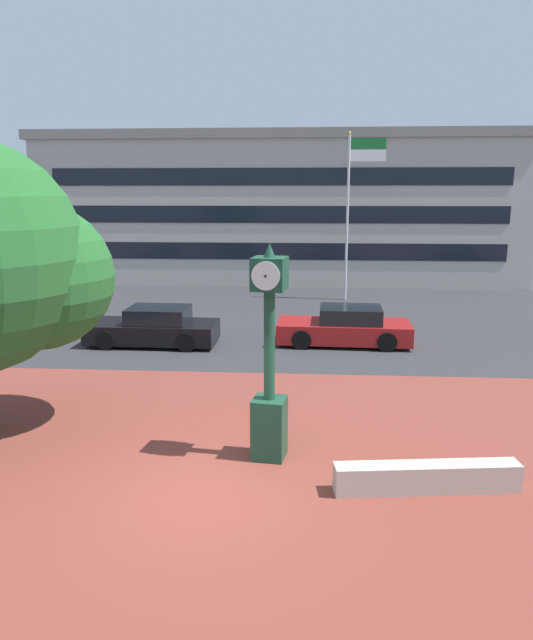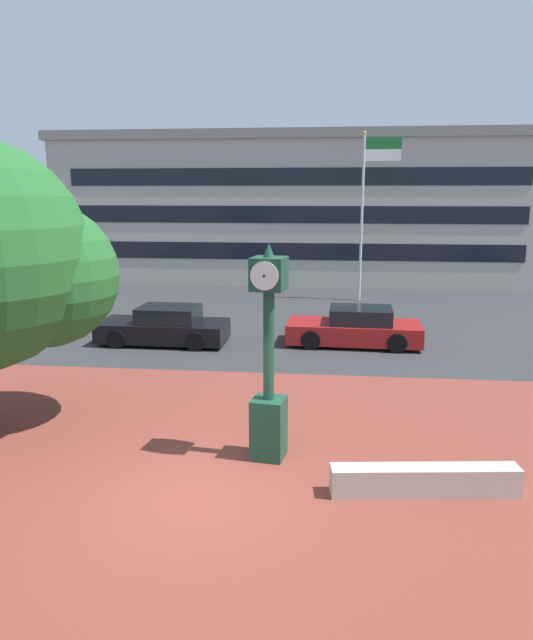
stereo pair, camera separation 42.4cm
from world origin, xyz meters
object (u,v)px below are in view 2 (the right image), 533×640
at_px(flagpole_primary, 367,200).
at_px(car_street_distant, 165,327).
at_px(street_clock, 269,372).
at_px(car_street_near, 355,328).
at_px(car_street_mid, 28,317).
at_px(civic_building, 299,206).

bearing_deg(flagpole_primary, car_street_distant, -128.86).
height_order(street_clock, flagpole_primary, flagpole_primary).
relative_size(car_street_near, car_street_mid, 1.07).
xyz_separation_m(flagpole_primary, civic_building, (-3.68, 10.73, -0.54)).
distance_m(street_clock, flagpole_primary, 17.74).
distance_m(street_clock, civic_building, 28.13).
distance_m(street_clock, car_street_mid, 13.62).
bearing_deg(civic_building, car_street_distant, -100.11).
relative_size(car_street_distant, flagpole_primary, 0.56).
bearing_deg(car_street_near, civic_building, 10.90).
relative_size(street_clock, car_street_distant, 0.96).
relative_size(street_clock, civic_building, 0.15).
height_order(car_street_near, civic_building, civic_building).
relative_size(street_clock, car_street_mid, 0.98).
relative_size(car_street_distant, civic_building, 0.16).
bearing_deg(car_street_distant, car_street_mid, 80.58).
xyz_separation_m(street_clock, car_street_near, (2.01, 8.86, -1.16)).
height_order(car_street_mid, civic_building, civic_building).
xyz_separation_m(car_street_near, flagpole_primary, (0.76, 8.42, 4.11)).
bearing_deg(car_street_mid, civic_building, -26.84).
height_order(street_clock, car_street_near, street_clock).
bearing_deg(street_clock, car_street_mid, 145.37).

